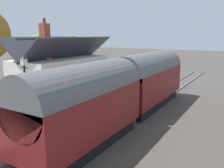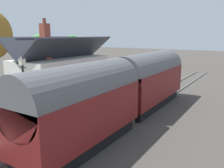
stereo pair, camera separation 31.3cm
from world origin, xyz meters
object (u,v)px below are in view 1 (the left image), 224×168
at_px(lamp_post_platform, 25,79).
at_px(station_sign_board, 127,75).
at_px(bench_near_building, 135,77).
at_px(planter_bench_left, 48,113).
at_px(station_building, 62,75).
at_px(tree_far_left, 40,46).
at_px(tree_distant, 71,49).
at_px(planter_edge_near, 129,77).
at_px(planter_corner_building, 61,109).
at_px(train, 125,88).
at_px(planter_edge_far, 132,81).

bearing_deg(lamp_post_platform, station_sign_board, 0.95).
distance_m(bench_near_building, planter_bench_left, 12.74).
xyz_separation_m(station_building, tree_far_left, (6.42, 9.31, 1.83)).
distance_m(station_building, tree_distant, 11.82).
height_order(planter_bench_left, planter_edge_near, planter_edge_near).
relative_size(station_sign_board, tree_distant, 0.28).
height_order(bench_near_building, planter_bench_left, bench_near_building).
bearing_deg(planter_corner_building, tree_far_left, 51.09).
distance_m(lamp_post_platform, tree_distant, 18.83).
distance_m(train, planter_edge_far, 8.54).
bearing_deg(lamp_post_platform, tree_far_left, 45.00).
xyz_separation_m(lamp_post_platform, station_sign_board, (11.48, 0.19, -1.47)).
xyz_separation_m(station_building, station_sign_board, (5.20, -3.20, -0.47)).
bearing_deg(planter_corner_building, planter_edge_far, 2.38).
bearing_deg(planter_corner_building, planter_edge_near, 7.98).
xyz_separation_m(bench_near_building, lamp_post_platform, (-14.61, -0.83, 2.18)).
xyz_separation_m(bench_near_building, planter_corner_building, (-12.02, -0.66, -0.09)).
height_order(planter_corner_building, planter_edge_far, planter_corner_building).
xyz_separation_m(lamp_post_platform, tree_far_left, (12.70, 12.70, 0.83)).
height_order(station_building, planter_edge_far, station_building).
xyz_separation_m(planter_corner_building, station_sign_board, (8.89, 0.02, 0.80)).
height_order(planter_bench_left, lamp_post_platform, lamp_post_platform).
bearing_deg(train, planter_edge_far, 22.85).
distance_m(planter_bench_left, station_sign_board, 9.66).
distance_m(planter_corner_building, tree_far_left, 16.39).
bearing_deg(planter_edge_near, planter_edge_far, -143.39).
distance_m(station_building, planter_edge_near, 9.29).
bearing_deg(planter_corner_building, bench_near_building, 3.14).
bearing_deg(bench_near_building, station_building, 162.95).
bearing_deg(station_building, tree_far_left, 55.42).
bearing_deg(planter_bench_left, tree_far_left, 48.42).
relative_size(planter_bench_left, lamp_post_platform, 0.26).
xyz_separation_m(planter_bench_left, planter_corner_building, (0.72, -0.32, 0.13)).
bearing_deg(bench_near_building, station_sign_board, -168.42).
xyz_separation_m(train, bench_near_building, (8.85, 3.49, -0.90)).
bearing_deg(station_building, lamp_post_platform, -151.67).
bearing_deg(tree_far_left, planter_edge_near, -76.05).
bearing_deg(train, planter_edge_near, 25.71).
relative_size(planter_edge_near, station_sign_board, 0.47).
height_order(train, planter_bench_left, train).
bearing_deg(planter_edge_far, tree_far_left, 94.12).
xyz_separation_m(station_building, planter_bench_left, (-4.41, -2.89, -1.40)).
bearing_deg(bench_near_building, lamp_post_platform, -176.74).
height_order(planter_bench_left, station_sign_board, station_sign_board).
bearing_deg(bench_near_building, planter_edge_near, 56.39).
xyz_separation_m(planter_corner_building, planter_edge_near, (12.77, 1.79, -0.10)).
height_order(planter_edge_near, station_sign_board, station_sign_board).
height_order(tree_distant, tree_far_left, tree_far_left).
height_order(station_sign_board, tree_far_left, tree_far_left).
bearing_deg(tree_distant, planter_edge_near, -92.22).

